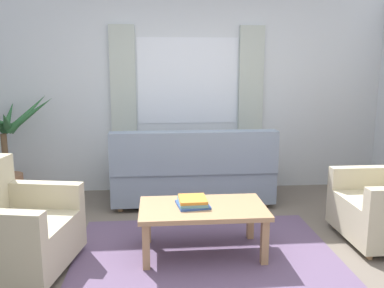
% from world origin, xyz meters
% --- Properties ---
extents(ground_plane, '(6.24, 6.24, 0.00)m').
position_xyz_m(ground_plane, '(0.00, 0.00, 0.00)').
color(ground_plane, '#6B6056').
extents(wall_back, '(5.32, 0.12, 2.60)m').
position_xyz_m(wall_back, '(0.00, 2.26, 1.30)').
color(wall_back, silver).
rests_on(wall_back, ground_plane).
extents(window_with_curtains, '(1.98, 0.07, 1.40)m').
position_xyz_m(window_with_curtains, '(0.00, 2.18, 1.45)').
color(window_with_curtains, white).
extents(area_rug, '(2.29, 2.09, 0.01)m').
position_xyz_m(area_rug, '(0.00, 0.00, 0.01)').
color(area_rug, '#604C6B').
rests_on(area_rug, ground_plane).
extents(couch, '(1.90, 0.82, 0.92)m').
position_xyz_m(couch, '(0.01, 1.61, 0.37)').
color(couch, gray).
rests_on(couch, ground_plane).
extents(armchair_left, '(0.97, 0.98, 0.88)m').
position_xyz_m(armchair_left, '(-1.59, 0.08, 0.35)').
color(armchair_left, '#BCB293').
rests_on(armchair_left, ground_plane).
extents(coffee_table, '(1.10, 0.64, 0.44)m').
position_xyz_m(coffee_table, '(-0.02, 0.23, 0.38)').
color(coffee_table, '#A87F56').
rests_on(coffee_table, ground_plane).
extents(book_stack_on_table, '(0.30, 0.32, 0.07)m').
position_xyz_m(book_stack_on_table, '(-0.11, 0.26, 0.47)').
color(book_stack_on_table, '#335199').
rests_on(book_stack_on_table, coffee_table).
extents(potted_plant, '(1.25, 1.05, 1.34)m').
position_xyz_m(potted_plant, '(-2.20, 1.76, 0.60)').
color(potted_plant, '#9E6B4C').
rests_on(potted_plant, ground_plane).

